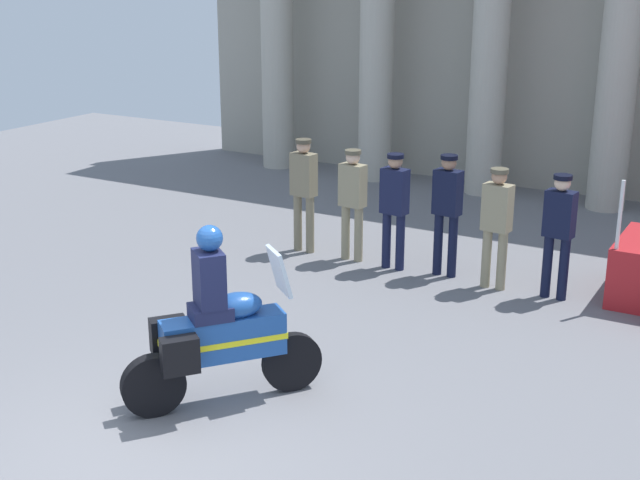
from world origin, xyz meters
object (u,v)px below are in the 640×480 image
officer_in_row_1 (352,196)px  officer_in_row_3 (447,205)px  officer_in_row_2 (394,202)px  officer_in_row_5 (559,227)px  officer_in_row_0 (304,186)px  motorcycle_with_rider (216,331)px  officer_in_row_4 (497,219)px

officer_in_row_1 → officer_in_row_3: 1.48m
officer_in_row_1 → officer_in_row_2: bearing=-176.7°
officer_in_row_5 → officer_in_row_1: bearing=6.0°
officer_in_row_1 → officer_in_row_0: bearing=6.9°
officer_in_row_5 → motorcycle_with_rider: size_ratio=0.89×
officer_in_row_5 → officer_in_row_3: bearing=3.2°
officer_in_row_1 → officer_in_row_4: size_ratio=1.00×
officer_in_row_0 → officer_in_row_2: 1.55m
officer_in_row_2 → officer_in_row_5: 2.38m
officer_in_row_0 → officer_in_row_3: size_ratio=1.00×
officer_in_row_0 → officer_in_row_3: officer_in_row_0 is taller
officer_in_row_5 → motorcycle_with_rider: motorcycle_with_rider is taller
officer_in_row_0 → officer_in_row_2: bearing=-174.8°
motorcycle_with_rider → officer_in_row_4: bearing=22.5°
officer_in_row_3 → officer_in_row_5: officer_in_row_3 is taller
motorcycle_with_rider → officer_in_row_2: bearing=41.4°
officer_in_row_0 → officer_in_row_2: size_ratio=1.03×
officer_in_row_1 → motorcycle_with_rider: motorcycle_with_rider is taller
officer_in_row_4 → officer_in_row_1: bearing=4.6°
officer_in_row_2 → officer_in_row_5: (2.38, -0.02, -0.01)m
officer_in_row_0 → officer_in_row_1: (0.84, -0.00, -0.05)m
officer_in_row_3 → officer_in_row_4: bearing=176.4°
officer_in_row_2 → officer_in_row_4: (1.55, -0.05, -0.02)m
officer_in_row_0 → officer_in_row_4: size_ratio=1.05×
officer_in_row_4 → motorcycle_with_rider: bearing=80.9°
officer_in_row_4 → officer_in_row_2: bearing=5.2°
officer_in_row_2 → officer_in_row_4: 1.55m
officer_in_row_1 → officer_in_row_4: bearing=-175.4°
officer_in_row_4 → officer_in_row_5: size_ratio=1.00×
officer_in_row_1 → officer_in_row_4: (2.25, -0.10, -0.00)m
officer_in_row_0 → officer_in_row_2: officer_in_row_0 is taller
officer_in_row_2 → officer_in_row_1: bearing=3.3°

